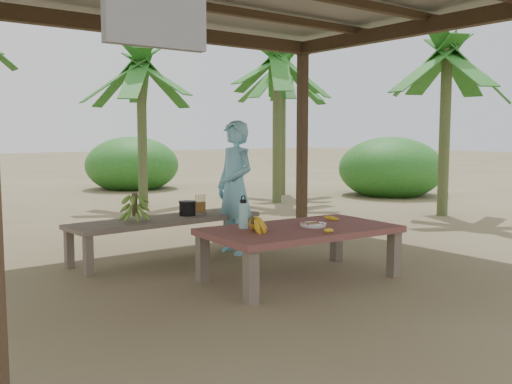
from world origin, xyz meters
TOP-DOWN VIEW (x-y plane):
  - ground at (0.00, 0.00)m, footprint 80.00×80.00m
  - work_table at (0.33, -0.46)m, footprint 1.87×1.13m
  - bench at (-0.22, 1.15)m, footprint 2.23×0.73m
  - ripe_banana_bunch at (-0.20, -0.41)m, footprint 0.31×0.30m
  - plate at (0.45, -0.50)m, footprint 0.25×0.25m
  - loose_banana_front at (0.32, -0.85)m, footprint 0.15×0.06m
  - loose_banana_side at (0.87, -0.32)m, footprint 0.12×0.16m
  - water_flask at (-0.13, -0.18)m, footprint 0.08×0.08m
  - green_banana_stalk at (-0.62, 1.13)m, footprint 0.29×0.29m
  - cooking_pot at (0.05, 1.17)m, footprint 0.19×0.19m
  - skewer_rack at (0.19, 1.12)m, footprint 0.18×0.09m
  - woman at (0.53, 0.90)m, footprint 0.38×0.57m
  - banana_plant_ne at (4.02, 4.42)m, footprint 1.80×1.80m
  - banana_plant_n at (1.64, 5.57)m, footprint 1.80×1.80m
  - banana_plant_e at (5.11, 1.31)m, footprint 1.80×1.80m
  - banana_plant_far at (5.07, 5.54)m, footprint 1.80×1.80m

SIDE VIEW (x-z plane):
  - ground at x=0.00m, z-range 0.00..0.00m
  - bench at x=-0.22m, z-range 0.17..0.62m
  - work_table at x=0.33m, z-range 0.18..0.68m
  - plate at x=0.45m, z-range 0.50..0.54m
  - loose_banana_front at x=0.32m, z-range 0.50..0.54m
  - loose_banana_side at x=0.87m, z-range 0.50..0.54m
  - cooking_pot at x=0.05m, z-range 0.45..0.61m
  - skewer_rack at x=0.19m, z-range 0.45..0.69m
  - ripe_banana_bunch at x=-0.20m, z-range 0.50..0.65m
  - green_banana_stalk at x=-0.62m, z-range 0.45..0.77m
  - water_flask at x=-0.13m, z-range 0.47..0.78m
  - woman at x=0.53m, z-range 0.00..1.53m
  - banana_plant_n at x=1.64m, z-range 0.99..3.93m
  - banana_plant_e at x=5.11m, z-range 1.01..4.00m
  - banana_plant_ne at x=4.02m, z-range 1.07..4.19m
  - banana_plant_far at x=5.07m, z-range 1.07..4.19m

